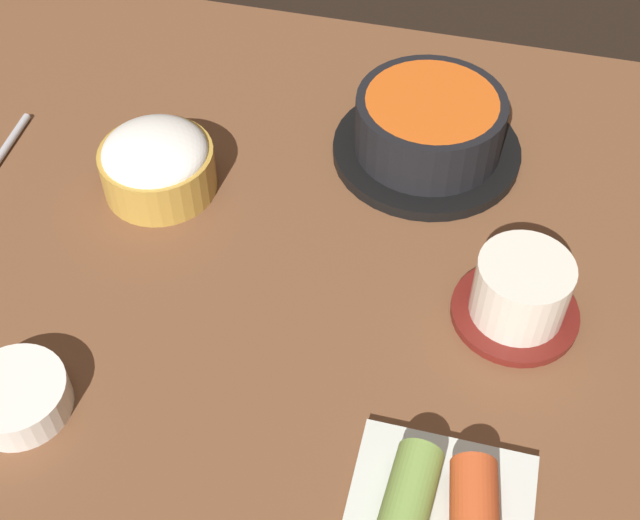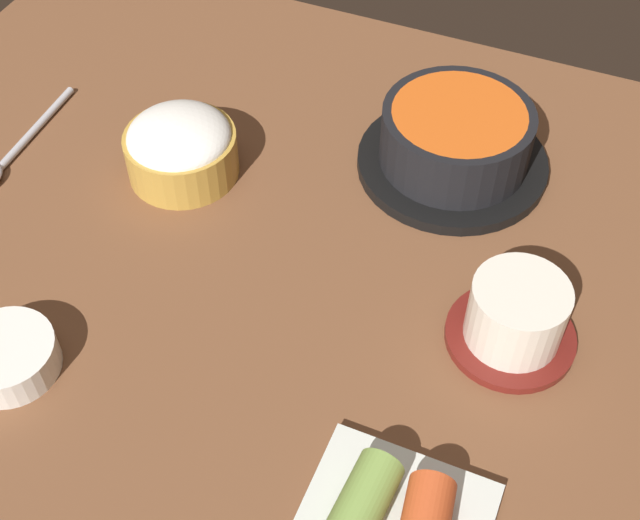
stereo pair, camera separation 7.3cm
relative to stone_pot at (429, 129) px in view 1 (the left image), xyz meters
The scene contains 6 objects.
dining_table 19.20cm from the stone_pot, 116.41° to the right, with size 100.00×76.00×2.00cm, color brown.
stone_pot is the anchor object (origin of this frame).
rice_bowl 26.54cm from the stone_pot, 155.90° to the right, with size 10.89×10.89×6.47cm.
tea_cup_with_saucer 21.14cm from the stone_pot, 59.74° to the right, with size 10.87×10.87×6.49cm.
kimchi_plate 39.00cm from the stone_pot, 79.39° to the right, with size 13.07×13.07×4.40cm.
side_bowl_near 44.98cm from the stone_pot, 125.27° to the right, with size 8.07×8.07×2.89cm.
Camera 1 is at (13.54, -48.06, 60.02)cm, focal length 47.69 mm.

